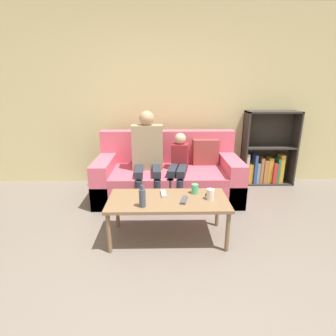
{
  "coord_description": "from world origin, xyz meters",
  "views": [
    {
      "loc": [
        0.06,
        -1.46,
        1.49
      ],
      "look_at": [
        0.11,
        1.4,
        0.59
      ],
      "focal_mm": 28.0,
      "sensor_mm": 36.0,
      "label": 1
    }
  ],
  "objects": [
    {
      "name": "wall_back",
      "position": [
        0.0,
        2.62,
        1.3
      ],
      "size": [
        12.0,
        0.06,
        2.6
      ],
      "color": "beige",
      "rests_on": "ground_plane"
    },
    {
      "name": "bookshelf",
      "position": [
        1.66,
        2.47,
        0.42
      ],
      "size": [
        0.79,
        0.28,
        1.13
      ],
      "color": "#332D28",
      "rests_on": "ground_plane"
    },
    {
      "name": "person_child",
      "position": [
        0.26,
        1.82,
        0.5
      ],
      "size": [
        0.32,
        0.65,
        0.89
      ],
      "rotation": [
        0.0,
        0.0,
        -0.18
      ],
      "color": "#282D38",
      "rests_on": "ground_plane"
    },
    {
      "name": "tv_remote_1",
      "position": [
        0.54,
        1.02,
        0.44
      ],
      "size": [
        0.12,
        0.17,
        0.02
      ],
      "rotation": [
        0.0,
        0.0,
        -0.47
      ],
      "color": "black",
      "rests_on": "coffee_table"
    },
    {
      "name": "tv_remote_2",
      "position": [
        0.25,
        0.83,
        0.44
      ],
      "size": [
        0.09,
        0.18,
        0.02
      ],
      "rotation": [
        0.0,
        0.0,
        -0.24
      ],
      "color": "#47474C",
      "rests_on": "coffee_table"
    },
    {
      "name": "couch",
      "position": [
        0.13,
        1.97,
        0.28
      ],
      "size": [
        1.92,
        0.91,
        0.87
      ],
      "color": "#DB5B70",
      "rests_on": "ground_plane"
    },
    {
      "name": "coffee_table",
      "position": [
        0.1,
        0.88,
        0.39
      ],
      "size": [
        1.17,
        0.55,
        0.43
      ],
      "color": "brown",
      "rests_on": "ground_plane"
    },
    {
      "name": "tv_remote_0",
      "position": [
        0.06,
        0.99,
        0.44
      ],
      "size": [
        0.06,
        0.17,
        0.02
      ],
      "rotation": [
        0.0,
        0.0,
        0.08
      ],
      "color": "#B7B7BC",
      "rests_on": "coffee_table"
    },
    {
      "name": "cup_near",
      "position": [
        0.51,
        0.87,
        0.48
      ],
      "size": [
        0.08,
        0.08,
        0.11
      ],
      "color": "silver",
      "rests_on": "coffee_table"
    },
    {
      "name": "ground_plane",
      "position": [
        0.0,
        0.0,
        0.0
      ],
      "size": [
        22.0,
        22.0,
        0.0
      ],
      "primitive_type": "plane",
      "color": "#70665B"
    },
    {
      "name": "bottle",
      "position": [
        -0.13,
        0.72,
        0.52
      ],
      "size": [
        0.06,
        0.06,
        0.21
      ],
      "color": "#424756",
      "rests_on": "coffee_table"
    },
    {
      "name": "cup_far",
      "position": [
        0.38,
        1.02,
        0.48
      ],
      "size": [
        0.07,
        0.07,
        0.1
      ],
      "color": "#4CB77A",
      "rests_on": "coffee_table"
    },
    {
      "name": "person_adult",
      "position": [
        -0.15,
        1.89,
        0.67
      ],
      "size": [
        0.42,
        0.65,
        1.18
      ],
      "rotation": [
        0.0,
        0.0,
        0.06
      ],
      "color": "#282D38",
      "rests_on": "ground_plane"
    }
  ]
}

